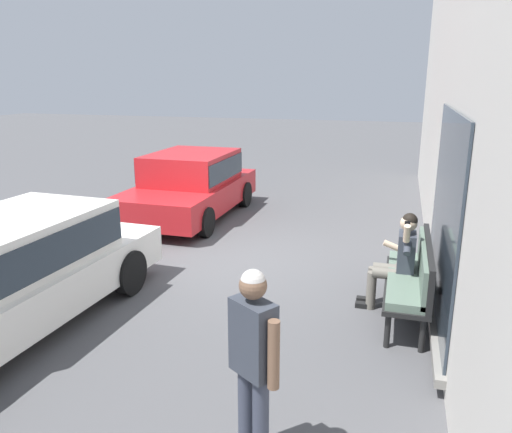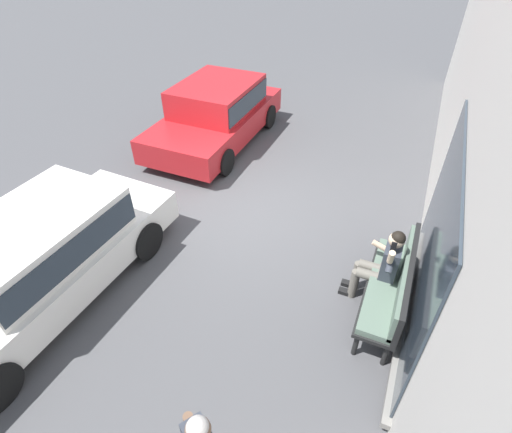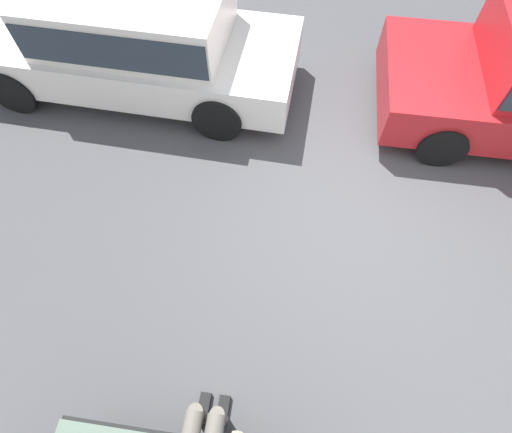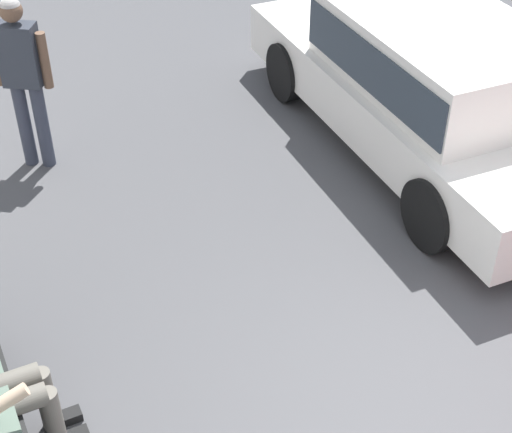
{
  "view_description": "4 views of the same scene",
  "coord_description": "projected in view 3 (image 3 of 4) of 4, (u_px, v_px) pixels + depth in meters",
  "views": [
    {
      "loc": [
        7.79,
        2.6,
        3.07
      ],
      "look_at": [
        1.49,
        0.77,
        1.24
      ],
      "focal_mm": 35.0,
      "sensor_mm": 36.0,
      "label": 1
    },
    {
      "loc": [
        5.66,
        2.6,
        4.85
      ],
      "look_at": [
        1.36,
        0.76,
        1.11
      ],
      "focal_mm": 28.0,
      "sensor_mm": 36.0,
      "label": 2
    },
    {
      "loc": [
        0.78,
        2.6,
        4.11
      ],
      "look_at": [
        1.04,
        0.78,
        1.06
      ],
      "focal_mm": 28.0,
      "sensor_mm": 36.0,
      "label": 3
    },
    {
      "loc": [
        -2.3,
        2.6,
        4.34
      ],
      "look_at": [
        1.5,
        0.73,
        1.11
      ],
      "focal_mm": 55.0,
      "sensor_mm": 36.0,
      "label": 4
    }
  ],
  "objects": [
    {
      "name": "ground_plane",
      "position": [
        350.0,
        217.0,
        4.79
      ],
      "size": [
        60.0,
        60.0,
        0.0
      ],
      "primitive_type": "plane",
      "color": "#4C4C4F"
    },
    {
      "name": "parked_car_mid",
      "position": [
        131.0,
        37.0,
        5.33
      ],
      "size": [
        4.71,
        1.98,
        1.43
      ],
      "color": "white",
      "rests_on": "ground_plane"
    }
  ]
}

